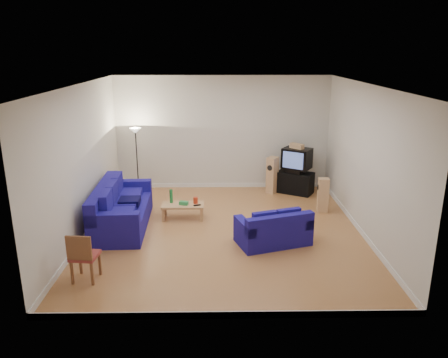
{
  "coord_description": "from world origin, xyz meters",
  "views": [
    {
      "loc": [
        -0.14,
        -8.93,
        3.91
      ],
      "look_at": [
        0.0,
        0.4,
        1.1
      ],
      "focal_mm": 35.0,
      "sensor_mm": 36.0,
      "label": 1
    }
  ],
  "objects_px": {
    "sofa_three_seat": "(120,211)",
    "sofa_loveseat": "(274,231)",
    "coffee_table": "(183,206)",
    "tv_stand": "(295,183)",
    "television": "(297,158)"
  },
  "relations": [
    {
      "from": "tv_stand",
      "to": "television",
      "type": "distance_m",
      "value": 0.69
    },
    {
      "from": "coffee_table",
      "to": "tv_stand",
      "type": "bearing_deg",
      "value": 32.3
    },
    {
      "from": "sofa_three_seat",
      "to": "television",
      "type": "distance_m",
      "value": 5.07
    },
    {
      "from": "sofa_loveseat",
      "to": "television",
      "type": "xyz_separation_m",
      "value": [
        1.04,
        3.39,
        0.71
      ]
    },
    {
      "from": "coffee_table",
      "to": "tv_stand",
      "type": "distance_m",
      "value": 3.54
    },
    {
      "from": "coffee_table",
      "to": "television",
      "type": "bearing_deg",
      "value": 32.74
    },
    {
      "from": "sofa_loveseat",
      "to": "coffee_table",
      "type": "height_order",
      "value": "sofa_loveseat"
    },
    {
      "from": "sofa_three_seat",
      "to": "sofa_loveseat",
      "type": "distance_m",
      "value": 3.53
    },
    {
      "from": "sofa_three_seat",
      "to": "television",
      "type": "relative_size",
      "value": 2.81
    },
    {
      "from": "sofa_loveseat",
      "to": "coffee_table",
      "type": "xyz_separation_m",
      "value": [
        -1.99,
        1.45,
        0.03
      ]
    },
    {
      "from": "television",
      "to": "coffee_table",
      "type": "bearing_deg",
      "value": -114.6
    },
    {
      "from": "sofa_three_seat",
      "to": "coffee_table",
      "type": "distance_m",
      "value": 1.47
    },
    {
      "from": "sofa_loveseat",
      "to": "coffee_table",
      "type": "bearing_deg",
      "value": 125.69
    },
    {
      "from": "coffee_table",
      "to": "tv_stand",
      "type": "height_order",
      "value": "tv_stand"
    },
    {
      "from": "sofa_three_seat",
      "to": "sofa_loveseat",
      "type": "xyz_separation_m",
      "value": [
        3.39,
        -0.99,
        -0.08
      ]
    }
  ]
}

